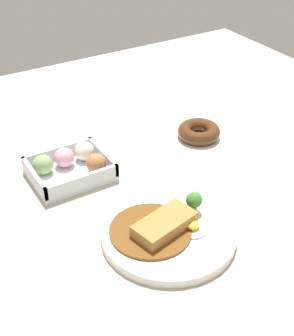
{
  "coord_description": "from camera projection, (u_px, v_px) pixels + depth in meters",
  "views": [
    {
      "loc": [
        0.45,
        0.67,
        0.63
      ],
      "look_at": [
        0.0,
        -0.08,
        0.03
      ],
      "focal_mm": 51.21,
      "sensor_mm": 36.0,
      "label": 1
    }
  ],
  "objects": [
    {
      "name": "chocolate_ring_donut",
      "position": [
        199.0,
        132.0,
        1.21
      ],
      "size": [
        0.14,
        0.14,
        0.04
      ],
      "color": "white",
      "rests_on": "ground_plane"
    },
    {
      "name": "curry_plate",
      "position": [
        167.0,
        231.0,
        0.91
      ],
      "size": [
        0.26,
        0.26,
        0.06
      ],
      "color": "white",
      "rests_on": "ground_plane"
    },
    {
      "name": "donut_box",
      "position": [
        71.0,
        166.0,
        1.07
      ],
      "size": [
        0.17,
        0.14,
        0.06
      ],
      "color": "silver",
      "rests_on": "ground_plane"
    },
    {
      "name": "ground_plane",
      "position": [
        166.0,
        197.0,
        1.02
      ],
      "size": [
        1.6,
        1.6,
        0.0
      ],
      "primitive_type": "plane",
      "color": "#B2A893"
    }
  ]
}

